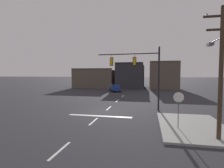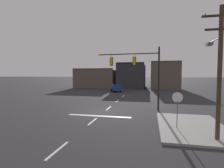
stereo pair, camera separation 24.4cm
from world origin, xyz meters
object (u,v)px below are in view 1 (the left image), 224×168
stop_sign (179,101)px  utility_pole (220,67)px  car_lot_nearside (115,88)px  signal_mast_near_side (141,68)px

stop_sign → utility_pole: 3.67m
car_lot_nearside → utility_pole: size_ratio=0.58×
signal_mast_near_side → car_lot_nearside: 20.85m
stop_sign → signal_mast_near_side: bearing=113.8°
signal_mast_near_side → stop_sign: 8.18m
stop_sign → car_lot_nearside: (-9.84, 26.39, -1.29)m
signal_mast_near_side → utility_pole: bearing=-59.3°
stop_sign → utility_pole: bearing=-39.5°
stop_sign → car_lot_nearside: bearing=110.4°
utility_pole → car_lot_nearside: bearing=113.0°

